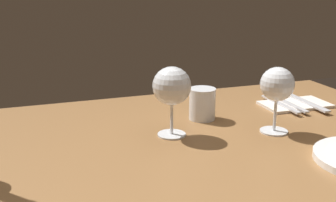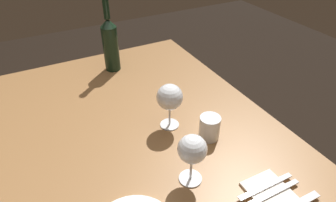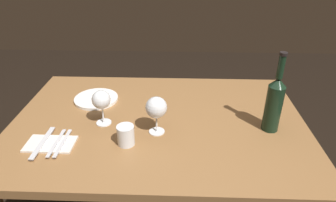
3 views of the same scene
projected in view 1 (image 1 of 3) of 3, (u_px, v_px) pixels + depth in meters
name	position (u px, v px, depth m)	size (l,w,h in m)	color
dining_table	(186.00, 189.00, 0.93)	(1.30, 0.90, 0.74)	olive
wine_glass_left	(277.00, 86.00, 0.98)	(0.08, 0.08, 0.16)	white
wine_glass_right	(171.00, 87.00, 0.96)	(0.09, 0.09, 0.16)	white
water_tumbler	(202.00, 105.00, 1.09)	(0.07, 0.07, 0.08)	white
folded_napkin	(295.00, 104.00, 1.21)	(0.19, 0.11, 0.01)	silver
fork_inner	(288.00, 103.00, 1.20)	(0.02, 0.18, 0.00)	silver
fork_outer	(280.00, 104.00, 1.20)	(0.02, 0.18, 0.00)	silver
table_knife	(304.00, 101.00, 1.22)	(0.02, 0.21, 0.00)	silver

